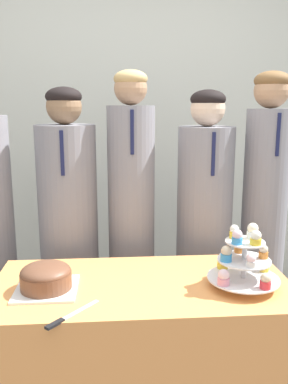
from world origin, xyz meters
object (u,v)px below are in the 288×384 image
object	(u,v)px
round_cake	(46,277)
student_3	(204,236)
cupcake_stand	(243,259)
student_1	(69,239)
student_4	(263,221)
student_2	(132,227)
cake_knife	(65,319)

from	to	relation	value
round_cake	student_3	distance (m)	0.99
cupcake_stand	student_3	xyz separation A→B (m)	(-0.02, 0.64, -0.11)
student_1	student_4	bearing A→B (deg)	-0.00
student_2	student_3	size ratio (longest dim) A/B	1.06
round_cake	cupcake_stand	distance (m)	0.80
student_1	student_3	distance (m)	0.75
student_2	student_4	size ratio (longest dim) A/B	1.00
cake_knife	student_4	size ratio (longest dim) A/B	0.12
cupcake_stand	cake_knife	bearing A→B (deg)	-163.72
cupcake_stand	student_3	distance (m)	0.65
round_cake	student_1	size ratio (longest dim) A/B	0.16
student_4	student_2	bearing A→B (deg)	180.00
cake_knife	student_2	world-z (taller)	student_2
student_2	student_3	distance (m)	0.41
cake_knife	cupcake_stand	world-z (taller)	cupcake_stand
round_cake	student_3	bearing A→B (deg)	38.11
cupcake_stand	student_1	xyz separation A→B (m)	(-0.76, 0.64, -0.11)
round_cake	student_2	distance (m)	0.71
cupcake_stand	student_4	size ratio (longest dim) A/B	0.18
student_4	student_1	bearing A→B (deg)	180.00
student_1	student_3	xyz separation A→B (m)	(0.75, -0.00, -0.00)
student_2	student_1	bearing A→B (deg)	180.00
student_1	student_4	distance (m)	1.09
student_1	round_cake	bearing A→B (deg)	-92.65
round_cake	student_1	bearing A→B (deg)	87.35
student_4	cupcake_stand	bearing A→B (deg)	-116.84
cupcake_stand	student_2	bearing A→B (deg)	123.33
round_cake	student_2	bearing A→B (deg)	58.68
student_2	student_4	bearing A→B (deg)	-0.00
student_1	student_2	distance (m)	0.35
round_cake	cake_knife	bearing A→B (deg)	-67.32
cake_knife	student_4	world-z (taller)	student_4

